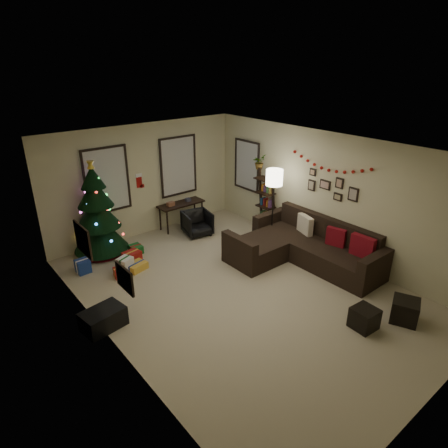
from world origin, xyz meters
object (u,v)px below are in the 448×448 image
(christmas_tree, at_px, (97,216))
(desk, at_px, (181,206))
(bookshelf, at_px, (266,202))
(sofa, at_px, (302,248))
(desk_chair, at_px, (197,223))

(christmas_tree, bearing_deg, desk, 2.30)
(desk, distance_m, bookshelf, 2.17)
(christmas_tree, distance_m, desk, 2.24)
(sofa, distance_m, desk, 3.34)
(desk, relative_size, bookshelf, 0.75)
(desk_chair, relative_size, bookshelf, 0.37)
(christmas_tree, height_order, desk, christmas_tree)
(desk_chair, bearing_deg, sofa, -57.20)
(sofa, xyz_separation_m, desk, (-0.99, 3.18, 0.28))
(sofa, distance_m, desk_chair, 2.70)
(bookshelf, bearing_deg, desk_chair, 147.22)
(christmas_tree, distance_m, bookshelf, 3.98)
(bookshelf, bearing_deg, sofa, -106.89)
(christmas_tree, xyz_separation_m, sofa, (3.21, -3.09, -0.61))
(desk, height_order, desk_chair, desk)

